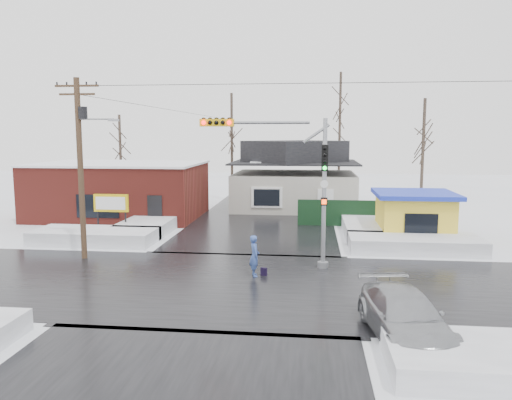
# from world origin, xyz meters

# --- Properties ---
(ground) EXTENTS (120.00, 120.00, 0.00)m
(ground) POSITION_xyz_m (0.00, 0.00, 0.00)
(ground) COLOR white
(ground) RESTS_ON ground
(road_ns) EXTENTS (10.00, 120.00, 0.02)m
(road_ns) POSITION_xyz_m (0.00, 0.00, 0.01)
(road_ns) COLOR black
(road_ns) RESTS_ON ground
(road_ew) EXTENTS (120.00, 10.00, 0.02)m
(road_ew) POSITION_xyz_m (0.00, 0.00, 0.01)
(road_ew) COLOR black
(road_ew) RESTS_ON ground
(snowbank_nw) EXTENTS (7.00, 3.00, 0.80)m
(snowbank_nw) POSITION_xyz_m (-9.00, 7.00, 0.40)
(snowbank_nw) COLOR white
(snowbank_nw) RESTS_ON ground
(snowbank_ne) EXTENTS (7.00, 3.00, 0.80)m
(snowbank_ne) POSITION_xyz_m (9.00, 7.00, 0.40)
(snowbank_ne) COLOR white
(snowbank_ne) RESTS_ON ground
(snowbank_nside_w) EXTENTS (3.00, 8.00, 0.80)m
(snowbank_nside_w) POSITION_xyz_m (-7.00, 12.00, 0.40)
(snowbank_nside_w) COLOR white
(snowbank_nside_w) RESTS_ON ground
(snowbank_nside_e) EXTENTS (3.00, 8.00, 0.80)m
(snowbank_nside_e) POSITION_xyz_m (7.00, 12.00, 0.40)
(snowbank_nside_e) COLOR white
(snowbank_nside_e) RESTS_ON ground
(traffic_signal) EXTENTS (6.05, 0.68, 7.00)m
(traffic_signal) POSITION_xyz_m (2.43, 2.97, 4.54)
(traffic_signal) COLOR gray
(traffic_signal) RESTS_ON ground
(utility_pole) EXTENTS (3.15, 0.44, 9.00)m
(utility_pole) POSITION_xyz_m (-7.93, 3.50, 5.11)
(utility_pole) COLOR #382619
(utility_pole) RESTS_ON ground
(brick_building) EXTENTS (12.20, 8.20, 4.12)m
(brick_building) POSITION_xyz_m (-11.00, 15.99, 2.08)
(brick_building) COLOR maroon
(brick_building) RESTS_ON ground
(marquee_sign) EXTENTS (2.20, 0.21, 2.55)m
(marquee_sign) POSITION_xyz_m (-9.00, 9.49, 1.92)
(marquee_sign) COLOR black
(marquee_sign) RESTS_ON ground
(house) EXTENTS (10.40, 8.40, 5.76)m
(house) POSITION_xyz_m (2.00, 22.00, 2.62)
(house) COLOR #B8B4A6
(house) RESTS_ON ground
(kiosk) EXTENTS (4.60, 4.60, 2.88)m
(kiosk) POSITION_xyz_m (9.50, 9.99, 1.46)
(kiosk) COLOR yellow
(kiosk) RESTS_ON ground
(fence) EXTENTS (8.00, 0.12, 1.80)m
(fence) POSITION_xyz_m (6.50, 14.00, 0.90)
(fence) COLOR black
(fence) RESTS_ON ground
(tree_far_left) EXTENTS (3.00, 3.00, 10.00)m
(tree_far_left) POSITION_xyz_m (-4.00, 26.00, 7.95)
(tree_far_left) COLOR #332821
(tree_far_left) RESTS_ON ground
(tree_far_mid) EXTENTS (3.00, 3.00, 12.00)m
(tree_far_mid) POSITION_xyz_m (6.00, 28.00, 9.54)
(tree_far_mid) COLOR #332821
(tree_far_mid) RESTS_ON ground
(tree_far_right) EXTENTS (3.00, 3.00, 9.00)m
(tree_far_right) POSITION_xyz_m (12.00, 20.00, 7.16)
(tree_far_right) COLOR #332821
(tree_far_right) RESTS_ON ground
(tree_far_west) EXTENTS (3.00, 3.00, 8.00)m
(tree_far_west) POSITION_xyz_m (-14.00, 24.00, 6.36)
(tree_far_west) COLOR #332821
(tree_far_west) RESTS_ON ground
(pedestrian) EXTENTS (0.61, 0.76, 1.83)m
(pedestrian) POSITION_xyz_m (0.95, 1.29, 0.92)
(pedestrian) COLOR #3954A1
(pedestrian) RESTS_ON ground
(car) EXTENTS (2.78, 5.26, 1.45)m
(car) POSITION_xyz_m (6.32, -5.01, 0.73)
(car) COLOR #A0A2A6
(car) RESTS_ON ground
(shopping_bag) EXTENTS (0.30, 0.21, 0.35)m
(shopping_bag) POSITION_xyz_m (1.36, 1.39, 0.17)
(shopping_bag) COLOR black
(shopping_bag) RESTS_ON ground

